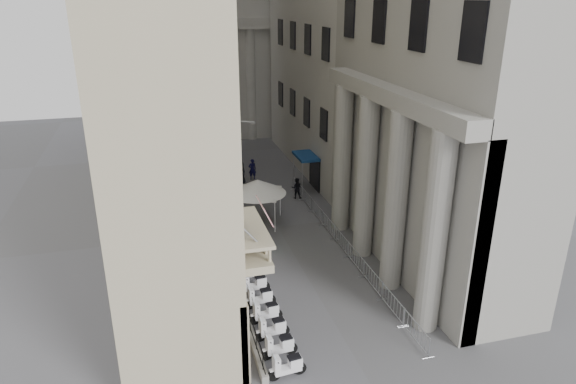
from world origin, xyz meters
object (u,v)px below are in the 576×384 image
at_px(street_lamp, 229,161).
at_px(pedestrian_a, 252,169).
at_px(info_kiosk, 224,240).
at_px(security_tent, 250,184).
at_px(pedestrian_b, 297,188).
at_px(scooter_0, 288,377).

height_order(street_lamp, pedestrian_a, street_lamp).
relative_size(info_kiosk, pedestrian_a, 0.99).
bearing_deg(security_tent, info_kiosk, -118.89).
distance_m(security_tent, pedestrian_b, 5.76).
relative_size(street_lamp, info_kiosk, 3.85).
height_order(security_tent, pedestrian_b, security_tent).
distance_m(pedestrian_a, pedestrian_b, 5.98).
height_order(street_lamp, pedestrian_b, street_lamp).
bearing_deg(security_tent, pedestrian_a, 77.84).
xyz_separation_m(security_tent, pedestrian_b, (4.39, 3.20, -1.89)).
bearing_deg(pedestrian_b, street_lamp, 37.52).
bearing_deg(scooter_0, pedestrian_a, -13.69).
bearing_deg(scooter_0, pedestrian_b, -22.72).
relative_size(pedestrian_a, pedestrian_b, 1.09).
height_order(scooter_0, street_lamp, street_lamp).
distance_m(info_kiosk, pedestrian_a, 14.11).
distance_m(security_tent, info_kiosk, 5.73).
xyz_separation_m(street_lamp, pedestrian_a, (3.11, 7.26, -3.27)).
bearing_deg(street_lamp, pedestrian_b, 37.49).
relative_size(info_kiosk, pedestrian_b, 1.08).
bearing_deg(pedestrian_a, pedestrian_b, 109.45).
bearing_deg(info_kiosk, security_tent, 78.52).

